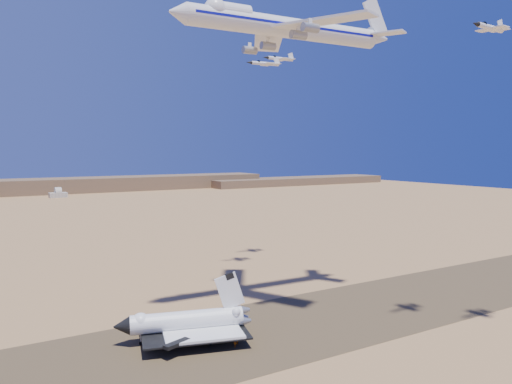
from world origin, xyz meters
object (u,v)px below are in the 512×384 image
carrier_747 (281,27)px  chase_jet_e (280,59)px  chase_jet_a (489,27)px  shuttle (186,323)px  crew_c (235,344)px  chase_jet_d (265,63)px  crew_b (238,341)px  crew_a (209,341)px

carrier_747 → chase_jet_e: bearing=58.8°
chase_jet_e → chase_jet_a: bearing=-87.2°
carrier_747 → shuttle: bearing=-167.1°
chase_jet_e → carrier_747: bearing=-118.6°
crew_c → shuttle: bearing=-2.1°
chase_jet_d → crew_b: bearing=-118.8°
carrier_747 → crew_b: 96.58m
crew_a → chase_jet_e: 139.50m
chase_jet_d → shuttle: bearing=-129.4°
shuttle → chase_jet_e: bearing=56.9°
carrier_747 → chase_jet_d: (23.53, 47.14, -2.46)m
crew_a → chase_jet_d: bearing=-22.6°
carrier_747 → crew_c: bearing=-143.4°
carrier_747 → crew_c: 97.32m
shuttle → chase_jet_a: 116.88m
crew_c → chase_jet_e: size_ratio=0.11×
chase_jet_d → chase_jet_e: (16.47, 12.98, 5.55)m
crew_c → chase_jet_a: bearing=-155.4°
chase_jet_a → crew_a: bearing=147.6°
chase_jet_a → chase_jet_d: chase_jet_d is taller
crew_a → chase_jet_e: bearing=-24.4°
crew_a → crew_b: (6.81, -4.18, -0.06)m
crew_a → crew_c: 7.86m
crew_c → chase_jet_e: chase_jet_e is taller
carrier_747 → chase_jet_d: size_ratio=5.28×
shuttle → chase_jet_d: chase_jet_d is taller
chase_jet_a → chase_jet_d: bearing=92.6°
crew_b → chase_jet_e: bearing=-41.8°
crew_b → chase_jet_a: size_ratio=0.11×
chase_jet_e → shuttle: bearing=-133.8°
crew_b → chase_jet_d: chase_jet_d is taller
crew_b → chase_jet_d: 120.10m
shuttle → carrier_747: carrier_747 is taller
carrier_747 → crew_a: (-32.27, -12.46, -91.60)m
chase_jet_d → crew_c: bearing=-119.0°
shuttle → chase_jet_e: chase_jet_e is taller
crew_a → chase_jet_d: chase_jet_d is taller
crew_b → chase_jet_d: bearing=-38.9°
crew_b → crew_c: 2.66m
crew_a → chase_jet_d: size_ratio=0.11×
carrier_747 → crew_c: size_ratio=44.13×
carrier_747 → chase_jet_a: bearing=-50.9°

